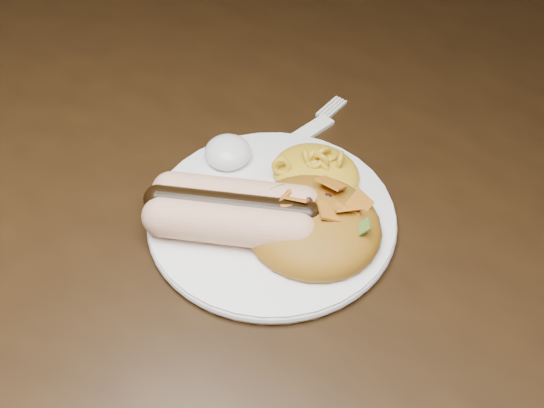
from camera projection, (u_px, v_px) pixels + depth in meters
The scene contains 7 objects.
table at pixel (431, 213), 0.65m from camera, with size 1.60×0.90×0.75m.
plate at pixel (272, 217), 0.52m from camera, with size 0.20×0.20×0.01m, color white.
hotdog at pixel (233, 210), 0.49m from camera, with size 0.11×0.11×0.03m.
mac_and_cheese at pixel (316, 163), 0.53m from camera, with size 0.08×0.07×0.03m, color gold.
sour_cream at pixel (228, 148), 0.55m from camera, with size 0.04×0.04×0.02m, color silver.
taco_salad at pixel (313, 216), 0.48m from camera, with size 0.11×0.10×0.05m.
fork at pixel (291, 143), 0.58m from camera, with size 0.02×0.14×0.00m, color white.
Camera 1 is at (0.14, -0.45, 1.14)m, focal length 42.00 mm.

